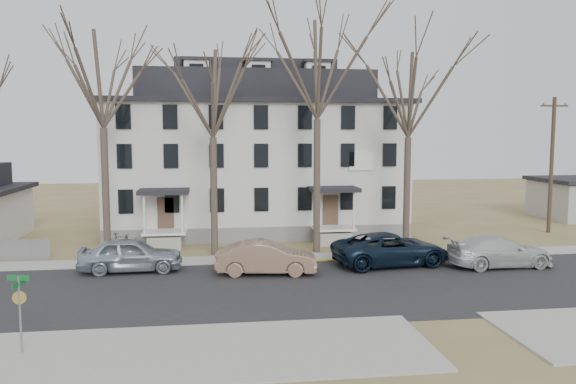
{
  "coord_description": "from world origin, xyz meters",
  "views": [
    {
      "loc": [
        -5.03,
        -22.45,
        6.93
      ],
      "look_at": [
        -0.82,
        9.0,
        3.66
      ],
      "focal_mm": 35.0,
      "sensor_mm": 36.0,
      "label": 1
    }
  ],
  "objects": [
    {
      "name": "utility_pole_far",
      "position": [
        18.5,
        14.0,
        4.9
      ],
      "size": [
        2.0,
        0.28,
        9.5
      ],
      "color": "#3D3023",
      "rests_on": "ground"
    },
    {
      "name": "car_navy",
      "position": [
        4.24,
        5.73,
        0.86
      ],
      "size": [
        6.48,
        3.61,
        1.71
      ],
      "primitive_type": "imported",
      "rotation": [
        0.0,
        0.0,
        1.7
      ],
      "color": "black",
      "rests_on": "ground"
    },
    {
      "name": "far_sidewalk",
      "position": [
        0.0,
        8.0,
        0.0
      ],
      "size": [
        120.0,
        2.0,
        0.08
      ],
      "primitive_type": "cube",
      "color": "#A09F97",
      "rests_on": "ground"
    },
    {
      "name": "near_sidewalk_left",
      "position": [
        -8.0,
        -5.0,
        0.0
      ],
      "size": [
        20.0,
        5.0,
        0.08
      ],
      "primitive_type": "cube",
      "color": "#A09F97",
      "rests_on": "ground"
    },
    {
      "name": "ground",
      "position": [
        0.0,
        0.0,
        0.0
      ],
      "size": [
        120.0,
        120.0,
        0.0
      ],
      "primitive_type": "plane",
      "color": "olive",
      "rests_on": "ground"
    },
    {
      "name": "car_tan",
      "position": [
        -2.48,
        4.7,
        0.82
      ],
      "size": [
        5.12,
        2.3,
        1.63
      ],
      "primitive_type": "imported",
      "rotation": [
        0.0,
        0.0,
        1.45
      ],
      "color": "#896853",
      "rests_on": "ground"
    },
    {
      "name": "main_road",
      "position": [
        0.0,
        2.0,
        0.0
      ],
      "size": [
        120.0,
        10.0,
        0.04
      ],
      "primitive_type": "cube",
      "color": "#27272A",
      "rests_on": "ground"
    },
    {
      "name": "boarding_house",
      "position": [
        -2.0,
        17.95,
        5.38
      ],
      "size": [
        20.8,
        12.36,
        12.05
      ],
      "color": "slate",
      "rests_on": "ground"
    },
    {
      "name": "bicycle_right",
      "position": [
        -10.47,
        11.04,
        0.55
      ],
      "size": [
        1.92,
        1.0,
        1.11
      ],
      "primitive_type": "imported",
      "rotation": [
        0.0,
        0.0,
        1.3
      ],
      "color": "black",
      "rests_on": "ground"
    },
    {
      "name": "yellow_curb",
      "position": [
        5.0,
        7.1,
        0.0
      ],
      "size": [
        14.0,
        0.25,
        0.06
      ],
      "primitive_type": "cube",
      "color": "gold",
      "rests_on": "ground"
    },
    {
      "name": "car_white",
      "position": [
        9.74,
        4.63,
        0.8
      ],
      "size": [
        5.55,
        2.4,
        1.59
      ],
      "primitive_type": "imported",
      "rotation": [
        0.0,
        0.0,
        1.6
      ],
      "color": "silver",
      "rests_on": "ground"
    },
    {
      "name": "tree_mid_left",
      "position": [
        -5.0,
        9.8,
        9.6
      ],
      "size": [
        7.8,
        7.8,
        12.74
      ],
      "color": "#473B31",
      "rests_on": "ground"
    },
    {
      "name": "tree_mid_right",
      "position": [
        6.5,
        9.8,
        9.6
      ],
      "size": [
        7.8,
        7.8,
        12.74
      ],
      "color": "#473B31",
      "rests_on": "ground"
    },
    {
      "name": "tree_center",
      "position": [
        1.0,
        9.8,
        11.08
      ],
      "size": [
        9.0,
        9.0,
        14.7
      ],
      "color": "#473B31",
      "rests_on": "ground"
    },
    {
      "name": "bicycle_left",
      "position": [
        -10.04,
        10.36,
        0.47
      ],
      "size": [
        1.86,
        0.86,
        0.94
      ],
      "primitive_type": "imported",
      "rotation": [
        0.0,
        0.0,
        1.44
      ],
      "color": "black",
      "rests_on": "ground"
    },
    {
      "name": "street_sign",
      "position": [
        -11.1,
        -4.39,
        1.7
      ],
      "size": [
        0.73,
        0.73,
        2.57
      ],
      "rotation": [
        0.0,
        0.0,
        -0.2
      ],
      "color": "gray",
      "rests_on": "ground"
    },
    {
      "name": "tree_far_left",
      "position": [
        -11.0,
        9.8,
        10.34
      ],
      "size": [
        8.4,
        8.4,
        13.72
      ],
      "color": "#473B31",
      "rests_on": "ground"
    },
    {
      "name": "car_silver",
      "position": [
        -9.2,
        6.11,
        0.87
      ],
      "size": [
        5.14,
        2.18,
        1.74
      ],
      "primitive_type": "imported",
      "rotation": [
        0.0,
        0.0,
        1.6
      ],
      "color": "#97A4AE",
      "rests_on": "ground"
    }
  ]
}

